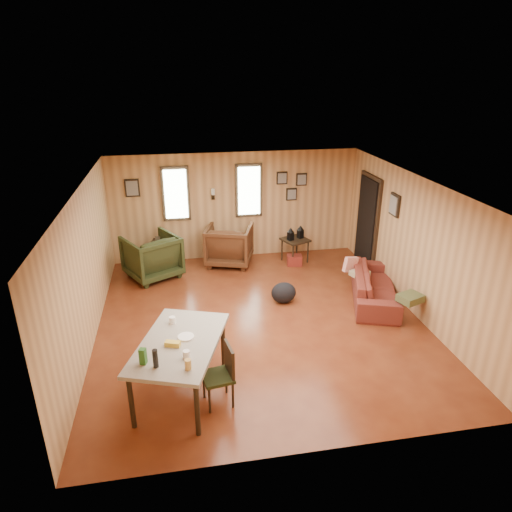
{
  "coord_description": "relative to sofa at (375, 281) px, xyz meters",
  "views": [
    {
      "loc": [
        -1.3,
        -6.79,
        4.09
      ],
      "look_at": [
        0.0,
        0.4,
        1.05
      ],
      "focal_mm": 32.0,
      "sensor_mm": 36.0,
      "label": 1
    }
  ],
  "objects": [
    {
      "name": "side_table",
      "position": [
        -1.01,
        2.05,
        0.19
      ],
      "size": [
        0.68,
        0.68,
        0.83
      ],
      "rotation": [
        0.0,
        0.0,
        0.38
      ],
      "color": "black",
      "rests_on": "ground"
    },
    {
      "name": "sofa_pillows",
      "position": [
        -0.03,
        -0.29,
        0.12
      ],
      "size": [
        0.96,
        1.67,
        0.35
      ],
      "rotation": [
        0.0,
        0.0,
        0.37
      ],
      "color": "#4D542F",
      "rests_on": "sofa"
    },
    {
      "name": "cooler",
      "position": [
        -1.07,
        1.85,
        -0.27
      ],
      "size": [
        0.35,
        0.28,
        0.23
      ],
      "rotation": [
        0.0,
        0.0,
        -0.15
      ],
      "color": "maroon",
      "rests_on": "ground"
    },
    {
      "name": "end_table",
      "position": [
        -3.9,
        2.3,
        0.01
      ],
      "size": [
        0.64,
        0.6,
        0.7
      ],
      "rotation": [
        0.0,
        0.0,
        -0.2
      ],
      "color": "black",
      "rests_on": "ground"
    },
    {
      "name": "recliner_green",
      "position": [
        -4.14,
        1.79,
        0.12
      ],
      "size": [
        1.3,
        1.28,
        1.01
      ],
      "primitive_type": "imported",
      "rotation": [
        0.0,
        0.0,
        -2.63
      ],
      "color": "#2A3217",
      "rests_on": "ground"
    },
    {
      "name": "room",
      "position": [
        -2.09,
        -0.1,
        0.82
      ],
      "size": [
        5.54,
        6.04,
        2.44
      ],
      "color": "brown",
      "rests_on": "ground"
    },
    {
      "name": "dining_chair",
      "position": [
        -3.13,
        -2.33,
        0.09
      ],
      "size": [
        0.44,
        0.44,
        0.84
      ],
      "rotation": [
        0.0,
        0.0,
        0.16
      ],
      "color": "#2A3217",
      "rests_on": "ground"
    },
    {
      "name": "backpack",
      "position": [
        -1.71,
        0.19,
        -0.18
      ],
      "size": [
        0.54,
        0.45,
        0.4
      ],
      "rotation": [
        0.0,
        0.0,
        0.26
      ],
      "color": "black",
      "rests_on": "ground"
    },
    {
      "name": "dining_table",
      "position": [
        -3.65,
        -2.09,
        0.37
      ],
      "size": [
        1.44,
        1.83,
        1.06
      ],
      "rotation": [
        0.0,
        0.0,
        -0.33
      ],
      "color": "gray",
      "rests_on": "ground"
    },
    {
      "name": "recliner_brown",
      "position": [
        -2.47,
        2.2,
        0.11
      ],
      "size": [
        1.18,
        1.14,
        0.98
      ],
      "primitive_type": "imported",
      "rotation": [
        0.0,
        0.0,
        2.83
      ],
      "color": "#4F2C17",
      "rests_on": "ground"
    },
    {
      "name": "sofa",
      "position": [
        0.0,
        0.0,
        0.0
      ],
      "size": [
        1.17,
        2.03,
        0.76
      ],
      "primitive_type": "imported",
      "rotation": [
        0.0,
        0.0,
        1.24
      ],
      "color": "maroon",
      "rests_on": "ground"
    }
  ]
}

